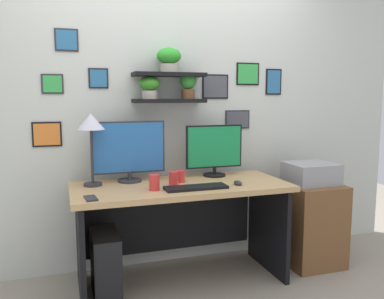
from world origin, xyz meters
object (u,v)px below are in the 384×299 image
(cell_phone, at_px, (91,198))
(desk_lamp, at_px, (91,127))
(keyboard, at_px, (196,187))
(computer_tower_left, at_px, (105,265))
(pen_cup, at_px, (174,179))
(desk, at_px, (179,210))
(monitor_right, at_px, (214,150))
(monitor_left, at_px, (129,150))
(computer_mouse, at_px, (238,183))
(coffee_mug, at_px, (180,176))
(printer, at_px, (311,173))
(water_cup, at_px, (154,182))
(drawer_cabinet, at_px, (309,223))

(cell_phone, bearing_deg, desk_lamp, 77.97)
(keyboard, relative_size, computer_tower_left, 0.97)
(cell_phone, distance_m, pen_cup, 0.64)
(desk, bearing_deg, monitor_right, 25.41)
(keyboard, height_order, computer_tower_left, keyboard)
(keyboard, xyz_separation_m, computer_tower_left, (-0.62, 0.13, -0.53))
(monitor_left, bearing_deg, cell_phone, -125.46)
(monitor_right, bearing_deg, desk, -154.59)
(computer_mouse, bearing_deg, coffee_mug, 149.26)
(monitor_left, distance_m, keyboard, 0.60)
(desk, relative_size, printer, 4.14)
(computer_mouse, relative_size, desk_lamp, 0.17)
(monitor_left, height_order, monitor_right, monitor_left)
(monitor_right, bearing_deg, coffee_mug, -156.72)
(printer, xyz_separation_m, computer_tower_left, (-1.68, -0.06, -0.53))
(computer_mouse, relative_size, pen_cup, 0.90)
(cell_phone, distance_m, computer_tower_left, 0.57)
(computer_mouse, height_order, coffee_mug, coffee_mug)
(pen_cup, xyz_separation_m, computer_tower_left, (-0.50, -0.03, -0.57))
(computer_mouse, xyz_separation_m, printer, (0.73, 0.16, -0.00))
(water_cup, bearing_deg, desk_lamp, 144.82)
(computer_tower_left, bearing_deg, drawer_cabinet, 1.94)
(monitor_left, height_order, coffee_mug, monitor_left)
(monitor_left, height_order, computer_mouse, monitor_left)
(water_cup, xyz_separation_m, computer_tower_left, (-0.34, 0.08, -0.58))
(monitor_left, xyz_separation_m, coffee_mug, (0.35, -0.14, -0.19))
(computer_mouse, bearing_deg, computer_tower_left, 173.82)
(desk, relative_size, cell_phone, 11.25)
(monitor_right, bearing_deg, printer, -14.99)
(keyboard, bearing_deg, desk_lamp, 154.09)
(monitor_left, relative_size, water_cup, 4.96)
(desk, height_order, cell_phone, cell_phone)
(monitor_right, relative_size, drawer_cabinet, 0.70)
(monitor_left, distance_m, desk_lamp, 0.34)
(keyboard, distance_m, computer_tower_left, 0.83)
(monitor_right, bearing_deg, keyboard, -126.32)
(computer_mouse, distance_m, computer_tower_left, 1.10)
(desk, height_order, drawer_cabinet, desk)
(monitor_right, xyz_separation_m, printer, (0.77, -0.21, -0.20))
(desk_lamp, relative_size, pen_cup, 5.20)
(desk_lamp, xyz_separation_m, computer_tower_left, (0.05, -0.20, -0.95))
(monitor_right, relative_size, computer_mouse, 5.24)
(computer_mouse, xyz_separation_m, computer_tower_left, (-0.95, 0.10, -0.54))
(pen_cup, height_order, drawer_cabinet, pen_cup)
(coffee_mug, relative_size, pen_cup, 0.90)
(monitor_right, distance_m, keyboard, 0.53)
(desk, xyz_separation_m, water_cup, (-0.23, -0.18, 0.27))
(drawer_cabinet, bearing_deg, monitor_left, 171.92)
(monitor_left, bearing_deg, computer_mouse, -26.76)
(water_cup, height_order, computer_tower_left, water_cup)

